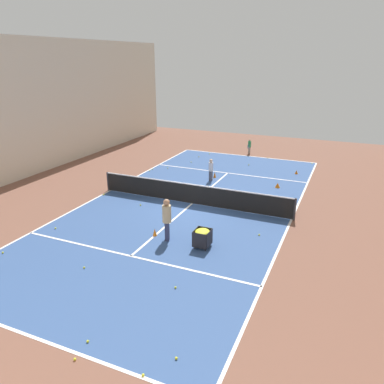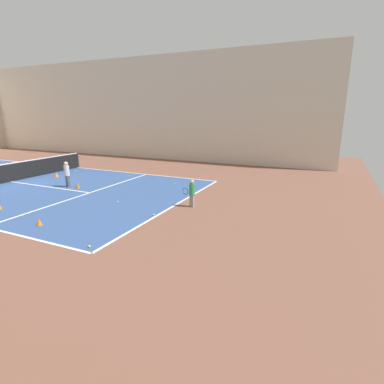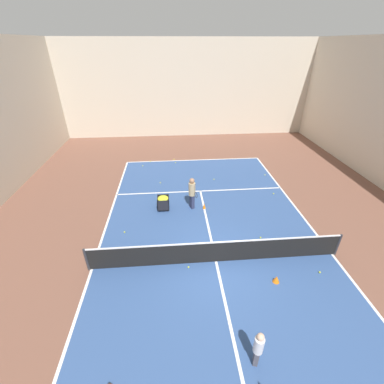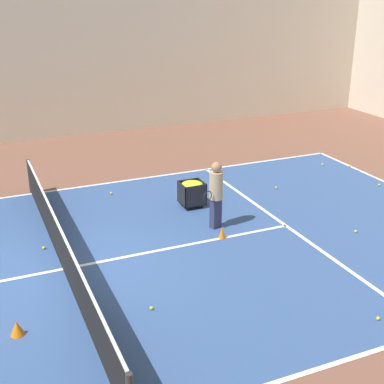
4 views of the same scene
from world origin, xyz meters
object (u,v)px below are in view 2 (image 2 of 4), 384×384
Objects in this scene: player_near_baseline at (192,191)px; training_cone_0 at (78,185)px; child_midcourt at (67,173)px; tennis_net at (10,172)px.

player_near_baseline reaches higher than training_cone_0.
child_midcourt is 0.87m from training_cone_0.
child_midcourt reaches higher than tennis_net.
child_midcourt reaches higher than player_near_baseline.
training_cone_0 is (-0.01, -0.66, -0.57)m from child_midcourt.
player_near_baseline is at bearing -89.61° from tennis_net.
child_midcourt is (0.44, -3.77, 0.22)m from tennis_net.
tennis_net is 28.48× the size of training_cone_0.
child_midcourt is at bearing 89.31° from training_cone_0.
tennis_net is at bearing 95.57° from training_cone_0.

